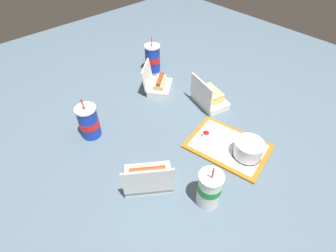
% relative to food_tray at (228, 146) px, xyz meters
% --- Properties ---
extents(ground_plane, '(3.20, 3.20, 0.00)m').
position_rel_food_tray_xyz_m(ground_plane, '(-0.27, -0.13, -0.01)').
color(ground_plane, '#4C6070').
extents(food_tray, '(0.42, 0.33, 0.01)m').
position_rel_food_tray_xyz_m(food_tray, '(0.00, 0.00, 0.00)').
color(food_tray, '#A56619').
rests_on(food_tray, ground_plane).
extents(cake_container, '(0.13, 0.13, 0.08)m').
position_rel_food_tray_xyz_m(cake_container, '(0.10, 0.02, 0.05)').
color(cake_container, black).
rests_on(cake_container, food_tray).
extents(ketchup_cup, '(0.04, 0.04, 0.02)m').
position_rel_food_tray_xyz_m(ketchup_cup, '(-0.11, -0.03, 0.02)').
color(ketchup_cup, white).
rests_on(ketchup_cup, food_tray).
extents(napkin_stack, '(0.10, 0.10, 0.00)m').
position_rel_food_tray_xyz_m(napkin_stack, '(0.00, -0.04, 0.01)').
color(napkin_stack, white).
rests_on(napkin_stack, food_tray).
extents(plastic_fork, '(0.11, 0.04, 0.00)m').
position_rel_food_tray_xyz_m(plastic_fork, '(-0.02, 0.04, 0.01)').
color(plastic_fork, white).
rests_on(plastic_fork, food_tray).
extents(clamshell_hotdog_left, '(0.24, 0.25, 0.18)m').
position_rel_food_tray_xyz_m(clamshell_hotdog_left, '(-0.10, -0.41, 0.03)').
color(clamshell_hotdog_left, white).
rests_on(clamshell_hotdog_left, ground_plane).
extents(clamshell_sandwich_corner, '(0.23, 0.19, 0.17)m').
position_rel_food_tray_xyz_m(clamshell_sandwich_corner, '(-0.28, 0.19, 0.04)').
color(clamshell_sandwich_corner, white).
rests_on(clamshell_sandwich_corner, ground_plane).
extents(clamshell_hotdog_center, '(0.22, 0.23, 0.17)m').
position_rel_food_tray_xyz_m(clamshell_hotdog_center, '(-0.58, 0.06, 0.03)').
color(clamshell_hotdog_center, white).
rests_on(clamshell_hotdog_center, ground_plane).
extents(soda_cup_right, '(0.10, 0.10, 0.23)m').
position_rel_food_tray_xyz_m(soda_cup_right, '(-0.52, -0.43, 0.08)').
color(soda_cup_right, '#1938B7').
rests_on(soda_cup_right, ground_plane).
extents(soda_cup_center, '(0.10, 0.10, 0.24)m').
position_rel_food_tray_xyz_m(soda_cup_center, '(-0.77, 0.19, 0.08)').
color(soda_cup_center, '#1938B7').
rests_on(soda_cup_center, ground_plane).
extents(soda_cup_back, '(0.10, 0.10, 0.23)m').
position_rel_food_tray_xyz_m(soda_cup_back, '(0.12, -0.29, 0.08)').
color(soda_cup_back, white).
rests_on(soda_cup_back, ground_plane).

